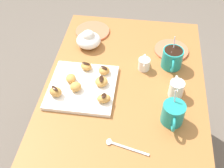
% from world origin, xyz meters
% --- Properties ---
extents(ground_plane, '(8.00, 8.00, 0.00)m').
position_xyz_m(ground_plane, '(0.00, 0.00, 0.00)').
color(ground_plane, '#665B51').
extents(dining_table, '(1.01, 0.68, 0.72)m').
position_xyz_m(dining_table, '(0.00, 0.00, 0.57)').
color(dining_table, '#A36633').
rests_on(dining_table, ground_plane).
extents(pastry_plate_square, '(0.28, 0.28, 0.02)m').
position_xyz_m(pastry_plate_square, '(0.04, -0.18, 0.73)').
color(pastry_plate_square, white).
rests_on(pastry_plate_square, dining_table).
extents(coffee_mug_teal_left, '(0.13, 0.09, 0.14)m').
position_xyz_m(coffee_mug_teal_left, '(-0.15, 0.20, 0.77)').
color(coffee_mug_teal_left, teal).
rests_on(coffee_mug_teal_left, dining_table).
extents(coffee_mug_teal_right, '(0.12, 0.09, 0.14)m').
position_xyz_m(coffee_mug_teal_right, '(0.16, 0.20, 0.77)').
color(coffee_mug_teal_right, teal).
rests_on(coffee_mug_teal_right, dining_table).
extents(cream_pitcher_white, '(0.10, 0.06, 0.07)m').
position_xyz_m(cream_pitcher_white, '(0.02, 0.21, 0.76)').
color(cream_pitcher_white, white).
rests_on(cream_pitcher_white, dining_table).
extents(ice_cream_bowl, '(0.12, 0.12, 0.09)m').
position_xyz_m(ice_cream_bowl, '(-0.25, -0.20, 0.76)').
color(ice_cream_bowl, white).
rests_on(ice_cream_bowl, dining_table).
extents(chocolate_sauce_pitcher, '(0.09, 0.05, 0.06)m').
position_xyz_m(chocolate_sauce_pitcher, '(-0.12, 0.07, 0.75)').
color(chocolate_sauce_pitcher, white).
rests_on(chocolate_sauce_pitcher, dining_table).
extents(saucer_coral_left, '(0.18, 0.18, 0.01)m').
position_xyz_m(saucer_coral_left, '(-0.36, -0.21, 0.72)').
color(saucer_coral_left, '#E5704C').
rests_on(saucer_coral_left, dining_table).
extents(saucer_coral_right, '(0.16, 0.16, 0.01)m').
position_xyz_m(saucer_coral_right, '(-0.26, 0.20, 0.72)').
color(saucer_coral_right, '#E5704C').
rests_on(saucer_coral_right, dining_table).
extents(loose_spoon_near_saucer, '(0.05, 0.16, 0.01)m').
position_xyz_m(loose_spoon_near_saucer, '(0.30, 0.02, 0.72)').
color(loose_spoon_near_saucer, silver).
rests_on(loose_spoon_near_saucer, dining_table).
extents(beignet_0, '(0.06, 0.06, 0.04)m').
position_xyz_m(beignet_0, '(0.10, -0.27, 0.75)').
color(beignet_0, '#D19347').
rests_on(beignet_0, pastry_plate_square).
extents(chocolate_drizzle_0, '(0.04, 0.04, 0.00)m').
position_xyz_m(chocolate_drizzle_0, '(0.10, -0.27, 0.77)').
color(chocolate_drizzle_0, black).
rests_on(chocolate_drizzle_0, beignet_0).
extents(beignet_1, '(0.05, 0.06, 0.03)m').
position_xyz_m(beignet_1, '(0.11, -0.07, 0.75)').
color(beignet_1, '#D19347').
rests_on(beignet_1, pastry_plate_square).
extents(chocolate_drizzle_1, '(0.03, 0.02, 0.00)m').
position_xyz_m(chocolate_drizzle_1, '(0.11, -0.07, 0.77)').
color(chocolate_drizzle_1, black).
rests_on(chocolate_drizzle_1, beignet_1).
extents(beignet_2, '(0.07, 0.07, 0.03)m').
position_xyz_m(beignet_2, '(0.02, -0.10, 0.75)').
color(beignet_2, '#D19347').
rests_on(beignet_2, pastry_plate_square).
extents(chocolate_drizzle_2, '(0.04, 0.02, 0.00)m').
position_xyz_m(chocolate_drizzle_2, '(0.02, -0.10, 0.77)').
color(chocolate_drizzle_2, black).
rests_on(chocolate_drizzle_2, beignet_2).
extents(beignet_3, '(0.06, 0.05, 0.03)m').
position_xyz_m(beignet_3, '(0.02, -0.23, 0.75)').
color(beignet_3, '#D19347').
rests_on(beignet_3, pastry_plate_square).
extents(beignet_4, '(0.07, 0.07, 0.03)m').
position_xyz_m(beignet_4, '(-0.07, -0.18, 0.75)').
color(beignet_4, '#D19347').
rests_on(beignet_4, pastry_plate_square).
extents(chocolate_drizzle_4, '(0.02, 0.04, 0.00)m').
position_xyz_m(chocolate_drizzle_4, '(-0.07, -0.18, 0.77)').
color(chocolate_drizzle_4, black).
rests_on(chocolate_drizzle_4, beignet_4).
extents(beignet_5, '(0.06, 0.06, 0.03)m').
position_xyz_m(beignet_5, '(0.06, -0.20, 0.75)').
color(beignet_5, '#D19347').
rests_on(beignet_5, pastry_plate_square).
extents(beignet_6, '(0.05, 0.05, 0.03)m').
position_xyz_m(beignet_6, '(-0.05, -0.10, 0.75)').
color(beignet_6, '#D19347').
rests_on(beignet_6, pastry_plate_square).
extents(chocolate_drizzle_6, '(0.03, 0.04, 0.00)m').
position_xyz_m(chocolate_drizzle_6, '(-0.05, -0.10, 0.77)').
color(chocolate_drizzle_6, black).
rests_on(chocolate_drizzle_6, beignet_6).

